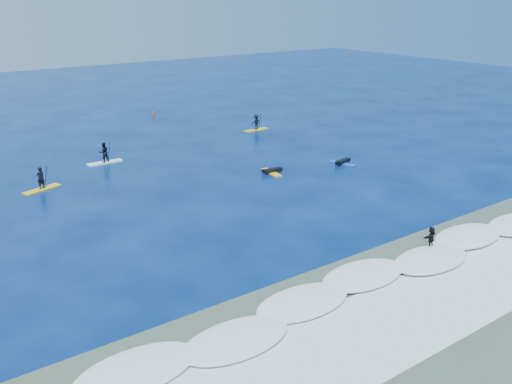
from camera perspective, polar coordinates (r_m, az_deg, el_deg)
ground at (r=36.57m, az=3.06°, el=-1.61°), size 160.00×160.00×0.00m
shallow_water at (r=28.20m, az=21.59°, el=-9.72°), size 90.00×13.00×0.01m
breaking_wave at (r=30.17m, az=15.22°, el=-7.04°), size 40.00×6.00×0.30m
whitewater at (r=28.65m, az=19.91°, el=-9.04°), size 34.00×5.00×0.02m
sup_paddler_left at (r=42.39m, az=-20.70°, el=0.97°), size 2.82×1.51×1.93m
sup_paddler_center at (r=47.55m, az=-14.95°, el=3.66°), size 2.82×0.76×1.97m
sup_paddler_right at (r=57.20m, az=0.01°, el=6.89°), size 2.64×0.69×1.85m
prone_paddler_near at (r=43.54m, az=1.56°, el=2.10°), size 1.79×2.30×0.47m
prone_paddler_far at (r=46.36m, az=8.62°, el=2.97°), size 1.83×2.38×0.48m
wave_surfer at (r=31.67m, az=17.09°, el=-4.49°), size 1.75×0.64×1.24m
marker_buoy at (r=65.00m, az=-10.24°, el=7.71°), size 0.28×0.28×0.66m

